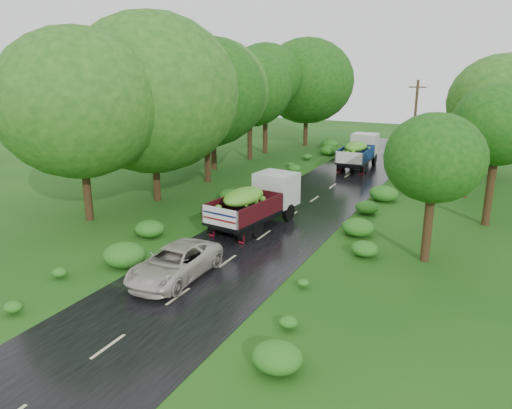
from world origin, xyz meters
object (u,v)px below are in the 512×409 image
Objects in this scene: truck_near at (258,200)px; car at (175,263)px; utility_pole at (414,126)px; truck_far at (359,150)px.

car is (-0.08, -7.98, -0.81)m from truck_near.
car is 26.36m from utility_pole.
utility_pole reaches higher than truck_far.
utility_pole is (4.48, -0.58, 2.35)m from truck_far.
car is 0.66× the size of utility_pole.
truck_near is 1.33× the size of car.
utility_pole is at bearing -8.36° from truck_far.
truck_near reaches higher than truck_far.
truck_near is 18.57m from utility_pole.
utility_pole reaches higher than truck_near.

